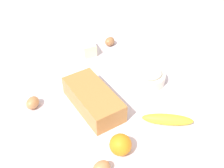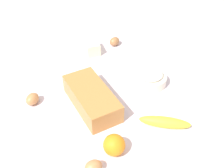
% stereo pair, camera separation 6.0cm
% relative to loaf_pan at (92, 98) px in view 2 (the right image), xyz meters
% --- Properties ---
extents(ground_plane, '(2.40, 2.40, 0.02)m').
position_rel_loaf_pan_xyz_m(ground_plane, '(0.02, -0.12, -0.05)').
color(ground_plane, silver).
extents(loaf_pan, '(0.30, 0.18, 0.08)m').
position_rel_loaf_pan_xyz_m(loaf_pan, '(0.00, 0.00, 0.00)').
color(loaf_pan, '#B77A3D').
rests_on(loaf_pan, ground_plane).
extents(flour_bowl, '(0.14, 0.14, 0.07)m').
position_rel_loaf_pan_xyz_m(flour_bowl, '(-0.05, -0.28, -0.01)').
color(flour_bowl, silver).
rests_on(flour_bowl, ground_plane).
extents(banana, '(0.17, 0.16, 0.04)m').
position_rel_loaf_pan_xyz_m(banana, '(-0.26, -0.14, -0.02)').
color(banana, yellow).
rests_on(banana, ground_plane).
extents(orange_fruit, '(0.08, 0.08, 0.08)m').
position_rel_loaf_pan_xyz_m(orange_fruit, '(-0.23, 0.08, -0.00)').
color(orange_fruit, orange).
rests_on(orange_fruit, ground_plane).
extents(butter_block, '(0.11, 0.09, 0.06)m').
position_rel_loaf_pan_xyz_m(butter_block, '(0.31, -0.23, -0.01)').
color(butter_block, '#F4EDB2').
rests_on(butter_block, ground_plane).
extents(egg_near_butter, '(0.07, 0.08, 0.05)m').
position_rel_loaf_pan_xyz_m(egg_near_butter, '(0.16, 0.18, -0.02)').
color(egg_near_butter, '#B67B4A').
rests_on(egg_near_butter, ground_plane).
extents(egg_beside_bowl, '(0.05, 0.06, 0.05)m').
position_rel_loaf_pan_xyz_m(egg_beside_bowl, '(0.29, -0.36, -0.02)').
color(egg_beside_bowl, '#9F6B40').
rests_on(egg_beside_bowl, ground_plane).
extents(egg_loose, '(0.06, 0.07, 0.05)m').
position_rel_loaf_pan_xyz_m(egg_loose, '(-0.24, 0.17, -0.02)').
color(egg_loose, '#B87D4B').
rests_on(egg_loose, ground_plane).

